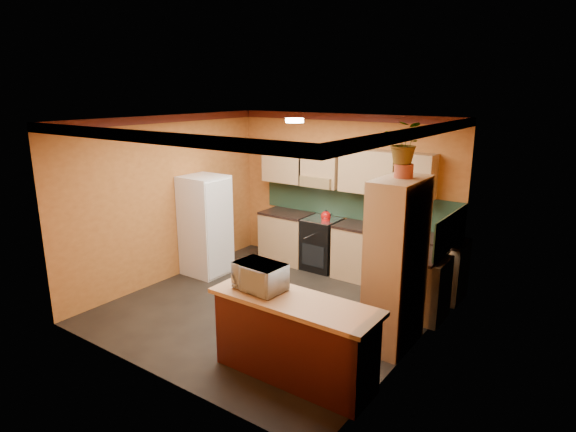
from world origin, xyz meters
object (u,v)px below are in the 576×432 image
Objects in this scene: stove at (322,244)px; fridge at (205,225)px; base_cabinets_back at (354,251)px; pantry at (396,264)px; breakfast_bar at (294,341)px; microwave at (260,276)px.

stove is 0.54× the size of fridge.
stove is (-0.62, -0.00, 0.02)m from base_cabinets_back.
pantry is (1.46, -1.72, 0.61)m from base_cabinets_back.
stove is at bearing 40.90° from fridge.
fridge is at bearing 173.62° from pantry.
fridge reaches higher than stove.
stove is 0.51× the size of breakfast_bar.
microwave is at bearing -128.65° from pantry.
base_cabinets_back and breakfast_bar have the same top height.
breakfast_bar is 3.25× the size of microwave.
fridge reaches higher than microwave.
microwave reaches higher than breakfast_bar.
pantry is 1.17× the size of breakfast_bar.
stove is 0.43× the size of pantry.
breakfast_bar is (3.01, -1.72, -0.41)m from fridge.
fridge is (-1.52, -1.32, 0.39)m from stove.
stove is 2.76m from pantry.
pantry reaches higher than stove.
breakfast_bar is (1.49, -3.03, -0.02)m from stove.
fridge is at bearing 150.30° from breakfast_bar.
pantry is (3.60, -0.40, 0.20)m from fridge.
stove is at bearing 140.46° from pantry.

